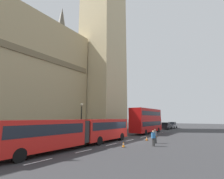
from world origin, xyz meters
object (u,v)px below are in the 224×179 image
at_px(sedan_lead, 166,126).
at_px(street_lamp, 81,118).
at_px(traffic_cone_west, 123,145).
at_px(articulated_bus, 79,130).
at_px(double_decker_bus, 147,120).
at_px(traffic_cone_middle, 147,138).
at_px(pedestrian_near_cones, 153,138).
at_px(traffic_cone_east, 156,135).
at_px(sedan_trailing, 172,125).
at_px(pedestrian_by_kerb, 155,136).

distance_m(sedan_lead, street_lamp, 28.52).
height_order(sedan_lead, traffic_cone_west, sedan_lead).
xyz_separation_m(articulated_bus, street_lamp, (4.77, 4.51, 1.31)).
bearing_deg(street_lamp, double_decker_bus, -17.62).
relative_size(traffic_cone_middle, pedestrian_near_cones, 0.34).
bearing_deg(traffic_cone_west, traffic_cone_middle, -0.33).
distance_m(sedan_lead, traffic_cone_west, 30.68).
bearing_deg(traffic_cone_east, articulated_bus, 164.76).
distance_m(sedan_lead, sedan_trailing, 5.78).
distance_m(double_decker_bus, street_lamp, 14.88).
bearing_deg(articulated_bus, double_decker_bus, 0.01).
distance_m(traffic_cone_west, pedestrian_near_cones, 3.47).
bearing_deg(articulated_bus, traffic_cone_middle, -25.27).
bearing_deg(traffic_cone_middle, sedan_lead, 10.00).
distance_m(articulated_bus, traffic_cone_middle, 9.80).
bearing_deg(sedan_lead, pedestrian_by_kerb, -166.70).
xyz_separation_m(articulated_bus, sedan_trailing, (38.65, -0.02, -0.83)).
bearing_deg(street_lamp, pedestrian_by_kerb, -77.58).
distance_m(sedan_lead, pedestrian_near_cones, 28.78).
xyz_separation_m(double_decker_bus, street_lamp, (-14.18, 4.50, 0.35)).
bearing_deg(pedestrian_by_kerb, articulated_bus, 139.84).
relative_size(articulated_bus, pedestrian_near_cones, 10.03).
bearing_deg(traffic_cone_middle, traffic_cone_east, 4.59).
xyz_separation_m(sedan_trailing, street_lamp, (-33.88, 4.53, 2.14)).
bearing_deg(traffic_cone_east, pedestrian_by_kerb, -161.36).
height_order(sedan_trailing, traffic_cone_east, sedan_trailing).
bearing_deg(articulated_bus, sedan_lead, 0.21).
bearing_deg(sedan_lead, pedestrian_near_cones, -166.63).
bearing_deg(street_lamp, sedan_lead, -8.88).
bearing_deg(pedestrian_by_kerb, traffic_cone_middle, 47.65).
bearing_deg(traffic_cone_west, traffic_cone_east, 1.85).
relative_size(sedan_lead, traffic_cone_west, 7.59).
distance_m(traffic_cone_west, street_lamp, 9.33).
height_order(double_decker_bus, sedan_lead, double_decker_bus).
relative_size(sedan_trailing, street_lamp, 0.83).
xyz_separation_m(traffic_cone_east, pedestrian_by_kerb, (-6.64, -2.24, 0.63)).
bearing_deg(double_decker_bus, pedestrian_near_cones, -155.08).
xyz_separation_m(street_lamp, pedestrian_by_kerb, (2.31, -10.48, -2.14)).
distance_m(articulated_bus, pedestrian_by_kerb, 9.31).
relative_size(double_decker_bus, pedestrian_by_kerb, 6.50).
bearing_deg(traffic_cone_middle, articulated_bus, 154.73).
bearing_deg(traffic_cone_west, pedestrian_by_kerb, -22.23).
distance_m(traffic_cone_middle, traffic_cone_east, 4.98).
bearing_deg(articulated_bus, pedestrian_by_kerb, -40.16).
bearing_deg(traffic_cone_west, articulated_bus, 121.28).
bearing_deg(sedan_lead, traffic_cone_west, -172.10).
distance_m(sedan_trailing, street_lamp, 34.25).
bearing_deg(sedan_trailing, double_decker_bus, 179.92).
bearing_deg(traffic_cone_east, sedan_trailing, 8.47).
height_order(sedan_trailing, pedestrian_near_cones, sedan_trailing).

